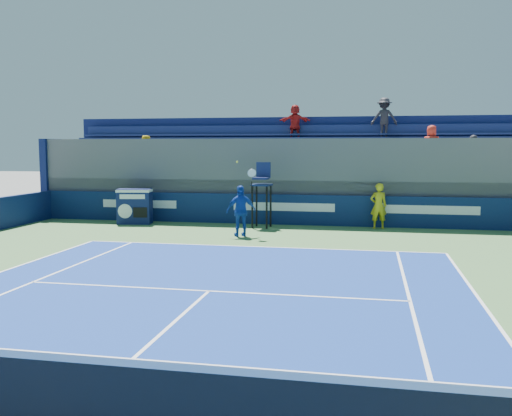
% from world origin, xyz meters
% --- Properties ---
extents(ball_person, '(0.69, 0.52, 1.71)m').
position_xyz_m(ball_person, '(3.63, 16.66, 0.87)').
color(ball_person, gold).
rests_on(ball_person, apron).
extents(tennis_net, '(11.65, 0.08, 1.10)m').
position_xyz_m(tennis_net, '(0.00, 0.00, 0.56)').
color(tennis_net, black).
rests_on(tennis_net, ground).
extents(back_hoarding, '(20.40, 0.21, 1.20)m').
position_xyz_m(back_hoarding, '(0.00, 17.10, 0.60)').
color(back_hoarding, '#0C1A43').
rests_on(back_hoarding, ground).
extents(match_clock, '(1.42, 0.92, 1.40)m').
position_xyz_m(match_clock, '(-5.85, 16.18, 0.74)').
color(match_clock, '#0E1746').
rests_on(match_clock, ground).
extents(umpire_chair, '(0.76, 0.76, 2.48)m').
position_xyz_m(umpire_chair, '(-0.69, 16.10, 1.53)').
color(umpire_chair, black).
rests_on(umpire_chair, ground).
extents(tennis_player, '(1.10, 0.84, 2.57)m').
position_xyz_m(tennis_player, '(-0.98, 13.82, 0.89)').
color(tennis_player, '#133AA0').
rests_on(tennis_player, apron).
extents(stadium_seating, '(21.00, 4.05, 5.15)m').
position_xyz_m(stadium_seating, '(0.01, 19.16, 1.85)').
color(stadium_seating, '#545359').
rests_on(stadium_seating, ground).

